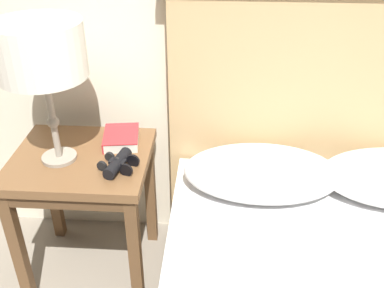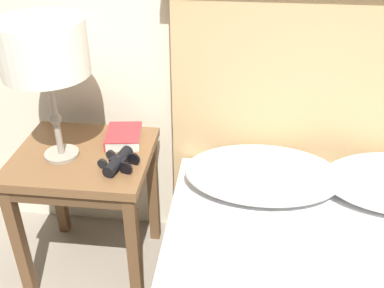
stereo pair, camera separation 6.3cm
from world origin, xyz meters
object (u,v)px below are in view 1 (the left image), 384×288
nightstand (83,175)px  book_on_nightstand (121,138)px  binoculars_pair (118,163)px  table_lamp (40,53)px

nightstand → book_on_nightstand: 0.21m
nightstand → binoculars_pair: 0.21m
table_lamp → book_on_nightstand: size_ratio=2.70×
nightstand → table_lamp: 0.51m
nightstand → table_lamp: (-0.07, -0.03, 0.51)m
book_on_nightstand → binoculars_pair: (0.03, -0.19, 0.00)m
table_lamp → binoculars_pair: (0.24, -0.05, -0.40)m
table_lamp → binoculars_pair: table_lamp is taller
nightstand → book_on_nightstand: size_ratio=3.03×
book_on_nightstand → nightstand: bearing=-141.0°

